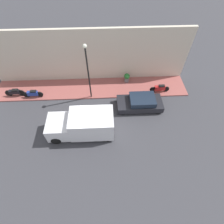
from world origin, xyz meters
TOP-DOWN VIEW (x-y plane):
  - ground_plane at (0.00, 0.00)m, footprint 60.00×60.00m
  - sidewalk at (4.69, 0.00)m, footprint 2.79×18.39m
  - building_facade at (6.23, 0.00)m, footprint 0.30×18.39m
  - parked_car at (2.11, -4.37)m, footprint 1.83×3.94m
  - delivery_van at (-0.31, 0.50)m, footprint 2.08×4.99m
  - motorcycle_blue at (3.71, 5.31)m, footprint 0.30×1.79m
  - motorcycle_black at (3.96, 7.03)m, footprint 0.30×1.77m
  - motorcycle_red at (3.89, -6.51)m, footprint 0.30×1.84m
  - streetlamp at (3.51, -0.02)m, footprint 0.31×0.31m
  - potted_plant at (5.46, -3.52)m, footprint 0.56×0.56m

SIDE VIEW (x-z plane):
  - ground_plane at x=0.00m, z-range 0.00..0.00m
  - sidewalk at x=4.69m, z-range 0.00..0.10m
  - motorcycle_red at x=3.89m, z-range 0.13..0.90m
  - motorcycle_blue at x=3.71m, z-range 0.13..0.91m
  - motorcycle_black at x=3.96m, z-range 0.14..0.91m
  - parked_car at x=2.11m, z-range -0.02..1.16m
  - potted_plant at x=5.46m, z-range 0.15..1.09m
  - delivery_van at x=-0.31m, z-range 0.02..2.07m
  - building_facade at x=6.23m, z-range 0.00..5.22m
  - streetlamp at x=3.51m, z-range 0.73..6.03m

